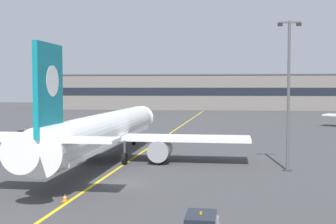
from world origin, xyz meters
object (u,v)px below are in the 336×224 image
at_px(apron_lamp_post, 288,93).
at_px(safety_cone_by_nose_gear, 145,142).
at_px(service_car_fourth, 25,135).
at_px(safety_cone_by_tail, 65,198).
at_px(airliner_foreground, 106,131).

relative_size(apron_lamp_post, safety_cone_by_nose_gear, 26.84).
relative_size(apron_lamp_post, service_car_fourth, 3.38).
distance_m(apron_lamp_post, safety_cone_by_tail, 23.96).
bearing_deg(safety_cone_by_nose_gear, service_car_fourth, 172.76).
distance_m(safety_cone_by_nose_gear, safety_cone_by_tail, 33.97).
bearing_deg(service_car_fourth, airliner_foreground, -47.34).
bearing_deg(safety_cone_by_tail, service_car_fourth, 116.66).
relative_size(airliner_foreground, service_car_fourth, 9.49).
distance_m(airliner_foreground, safety_cone_by_tail, 18.00).
bearing_deg(safety_cone_by_nose_gear, airliner_foreground, -97.69).
bearing_deg(apron_lamp_post, safety_cone_by_tail, -143.17).
distance_m(service_car_fourth, safety_cone_by_nose_gear, 19.60).
bearing_deg(safety_cone_by_nose_gear, apron_lamp_post, -49.93).
distance_m(airliner_foreground, safety_cone_by_nose_gear, 16.69).
bearing_deg(safety_cone_by_tail, safety_cone_by_nose_gear, 88.05).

